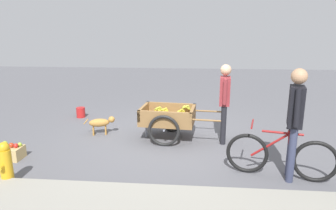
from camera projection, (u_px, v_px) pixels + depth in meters
ground_plane at (168, 140)px, 6.33m from camera, size 24.00×24.00×0.00m
fruit_cart at (168, 119)px, 6.32m from camera, size 1.71×1.00×0.72m
vendor_person at (225, 97)px, 6.00m from camera, size 0.23×0.58×1.60m
bicycle at (280, 156)px, 4.67m from camera, size 1.63×0.55×0.85m
cyclist_person at (295, 114)px, 4.46m from camera, size 0.27×0.56×1.72m
dog at (101, 123)px, 6.62m from camera, size 0.66×0.29×0.40m
fire_hydrant at (5, 164)px, 4.45m from camera, size 0.25×0.25×0.67m
plastic_bucket at (81, 112)px, 7.95m from camera, size 0.23×0.23×0.26m
apple_crate at (10, 152)px, 5.39m from camera, size 0.44×0.32×0.31m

